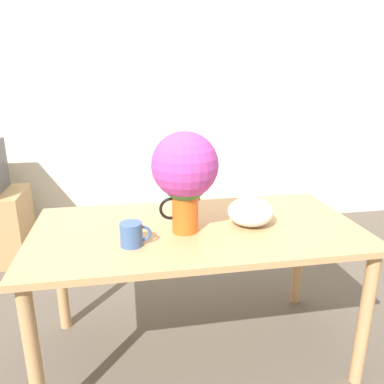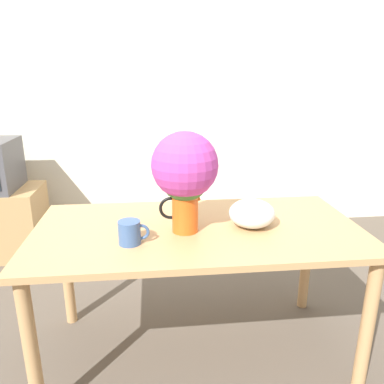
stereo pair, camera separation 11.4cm
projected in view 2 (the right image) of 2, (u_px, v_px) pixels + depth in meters
ground_plane at (174, 371)px, 1.88m from camera, size 12.00×12.00×0.00m
wall_back at (159, 88)px, 3.32m from camera, size 8.00×0.05×2.60m
table at (198, 244)px, 1.82m from camera, size 1.56×0.80×0.72m
flower_vase at (185, 172)px, 1.67m from camera, size 0.30×0.30×0.47m
coffee_mug at (130, 232)px, 1.61m from camera, size 0.13×0.10×0.10m
white_bowl at (252, 213)px, 1.79m from camera, size 0.22×0.22×0.13m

